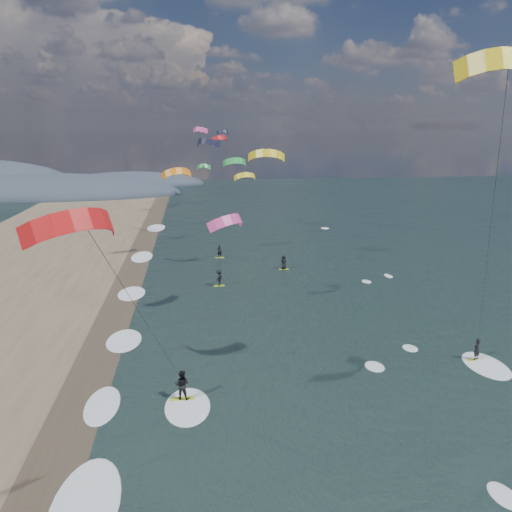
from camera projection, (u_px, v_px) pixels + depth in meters
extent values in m
plane|color=black|center=(307.00, 457.00, 24.12)|extent=(260.00, 260.00, 0.00)
cube|color=#382D23|center=(92.00, 373.00, 32.27)|extent=(3.00, 240.00, 0.00)
ellipsoid|color=#3D4756|center=(41.00, 195.00, 115.30)|extent=(64.00, 24.00, 10.00)
ellipsoid|color=#3D4756|center=(131.00, 185.00, 136.67)|extent=(40.00, 18.00, 7.00)
cube|color=#B7D325|center=(475.00, 360.00, 34.10)|extent=(1.26, 0.38, 0.05)
imported|color=black|center=(477.00, 349.00, 33.89)|extent=(0.68, 0.59, 1.56)
ellipsoid|color=white|center=(486.00, 365.00, 33.37)|extent=(2.60, 4.20, 0.12)
cylinder|color=black|center=(491.00, 227.00, 28.47)|extent=(0.02, 0.02, 18.74)
cube|color=#B7D325|center=(182.00, 399.00, 29.21)|extent=(1.41, 0.43, 0.06)
imported|color=black|center=(182.00, 385.00, 28.98)|extent=(1.00, 0.86, 1.79)
ellipsoid|color=white|center=(187.00, 406.00, 28.49)|extent=(2.60, 4.20, 0.12)
cylinder|color=black|center=(140.00, 314.00, 24.47)|extent=(0.02, 0.02, 12.66)
cube|color=#B7D325|center=(219.00, 286.00, 49.98)|extent=(1.10, 0.35, 0.05)
imported|color=black|center=(219.00, 278.00, 49.77)|extent=(1.09, 1.21, 1.63)
cube|color=#B7D325|center=(284.00, 269.00, 55.78)|extent=(1.10, 0.35, 0.05)
imported|color=black|center=(284.00, 262.00, 55.58)|extent=(0.90, 0.79, 1.56)
cube|color=#B7D325|center=(220.00, 257.00, 60.71)|extent=(1.10, 0.35, 0.05)
imported|color=black|center=(219.00, 251.00, 60.51)|extent=(0.65, 0.53, 1.55)
ellipsoid|color=white|center=(66.00, 508.00, 20.90)|extent=(2.40, 5.40, 0.11)
ellipsoid|color=white|center=(100.00, 406.00, 28.58)|extent=(2.40, 5.40, 0.11)
ellipsoid|color=white|center=(121.00, 341.00, 37.22)|extent=(2.40, 5.40, 0.11)
ellipsoid|color=white|center=(136.00, 293.00, 47.78)|extent=(2.40, 5.40, 0.11)
ellipsoid|color=white|center=(148.00, 257.00, 61.22)|extent=(2.40, 5.40, 0.11)
ellipsoid|color=white|center=(158.00, 228.00, 78.50)|extent=(2.40, 5.40, 0.11)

